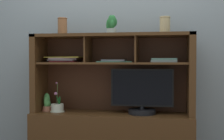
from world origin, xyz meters
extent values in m
cube|color=gray|center=(0.00, 0.26, 1.40)|extent=(6.00, 0.02, 2.80)
cube|color=#492C15|center=(-0.76, 0.00, 0.96)|extent=(0.06, 0.36, 0.78)
cube|color=#492C15|center=(0.76, 0.00, 0.96)|extent=(0.06, 0.36, 0.78)
cube|color=#3F2111|center=(0.00, 0.17, 0.95)|extent=(1.52, 0.02, 0.75)
cube|color=#492C15|center=(0.00, 0.00, 1.34)|extent=(1.58, 0.36, 0.03)
cube|color=#492C15|center=(0.00, 0.00, 1.07)|extent=(1.46, 0.32, 0.02)
cube|color=#492C15|center=(-0.24, 0.00, 1.20)|extent=(0.02, 0.30, 0.25)
cube|color=#492C15|center=(0.24, 0.00, 1.20)|extent=(0.02, 0.30, 0.25)
cylinder|color=black|center=(0.30, -0.02, 0.60)|extent=(0.27, 0.27, 0.04)
cylinder|color=black|center=(0.30, -0.02, 0.63)|extent=(0.04, 0.04, 0.03)
cube|color=black|center=(0.30, -0.02, 0.83)|extent=(0.60, 0.03, 0.36)
cube|color=black|center=(0.30, -0.04, 0.83)|extent=(0.57, 0.00, 0.33)
cylinder|color=beige|center=(-0.56, -0.04, 0.61)|extent=(0.13, 0.13, 0.08)
cylinder|color=beige|center=(-0.56, -0.04, 0.58)|extent=(0.15, 0.15, 0.01)
cylinder|color=#4C6B38|center=(-0.56, -0.04, 0.76)|extent=(0.02, 0.01, 0.21)
sphere|color=#C472AB|center=(-0.57, -0.05, 0.76)|extent=(0.03, 0.03, 0.03)
sphere|color=#C472AB|center=(-0.56, -0.04, 0.87)|extent=(0.02, 0.02, 0.02)
ellipsoid|color=#1D6427|center=(-0.54, -0.05, 0.68)|extent=(0.05, 0.06, 0.11)
ellipsoid|color=#1D6427|center=(-0.54, -0.03, 0.68)|extent=(0.05, 0.07, 0.10)
cylinder|color=#B06C51|center=(-0.67, -0.01, 0.60)|extent=(0.10, 0.10, 0.05)
cylinder|color=#B06C51|center=(-0.67, -0.01, 0.58)|extent=(0.11, 0.11, 0.01)
ellipsoid|color=#509F4D|center=(-0.66, -0.01, 0.65)|extent=(0.04, 0.08, 0.08)
ellipsoid|color=#509F4D|center=(-0.69, 0.02, 0.69)|extent=(0.07, 0.05, 0.12)
ellipsoid|color=#509F4D|center=(-0.68, -0.02, 0.66)|extent=(0.05, 0.07, 0.12)
cube|color=#A82B37|center=(-0.50, 0.04, 1.08)|extent=(0.26, 0.19, 0.01)
cube|color=slate|center=(-0.51, 0.05, 1.10)|extent=(0.30, 0.26, 0.01)
cube|color=gray|center=(-0.50, 0.04, 1.11)|extent=(0.30, 0.21, 0.02)
cube|color=gold|center=(-0.50, 0.04, 1.13)|extent=(0.40, 0.25, 0.01)
cube|color=slate|center=(0.50, -0.06, 1.09)|extent=(0.25, 0.17, 0.02)
cube|color=#4E6D5E|center=(0.50, -0.05, 1.11)|extent=(0.25, 0.17, 0.02)
cube|color=#42785E|center=(0.02, 0.02, 1.08)|extent=(0.37, 0.28, 0.01)
cube|color=slate|center=(0.02, 0.00, 1.09)|extent=(0.23, 0.18, 0.02)
cylinder|color=#95A39A|center=(0.00, -0.02, 1.38)|extent=(0.09, 0.09, 0.05)
cylinder|color=#95A39A|center=(0.00, -0.02, 1.36)|extent=(0.11, 0.11, 0.01)
ellipsoid|color=#24692F|center=(0.01, -0.02, 1.48)|extent=(0.06, 0.07, 0.12)
ellipsoid|color=#24692F|center=(0.02, 0.00, 1.47)|extent=(0.07, 0.06, 0.10)
ellipsoid|color=#24692F|center=(-0.01, 0.00, 1.45)|extent=(0.04, 0.04, 0.12)
ellipsoid|color=#24692F|center=(-0.03, -0.02, 1.44)|extent=(0.05, 0.04, 0.12)
ellipsoid|color=#24692F|center=(-0.01, -0.04, 1.47)|extent=(0.05, 0.05, 0.12)
ellipsoid|color=#24692F|center=(0.01, -0.04, 1.44)|extent=(0.05, 0.06, 0.10)
cylinder|color=tan|center=(0.51, 0.02, 1.43)|extent=(0.10, 0.10, 0.15)
torus|color=tan|center=(0.51, 0.02, 1.51)|extent=(0.10, 0.10, 0.01)
cylinder|color=brown|center=(-0.51, 0.01, 1.43)|extent=(0.10, 0.10, 0.16)
torus|color=brown|center=(-0.51, 0.01, 1.52)|extent=(0.10, 0.10, 0.01)
camera|label=1|loc=(0.52, -3.01, 1.09)|focal=49.52mm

